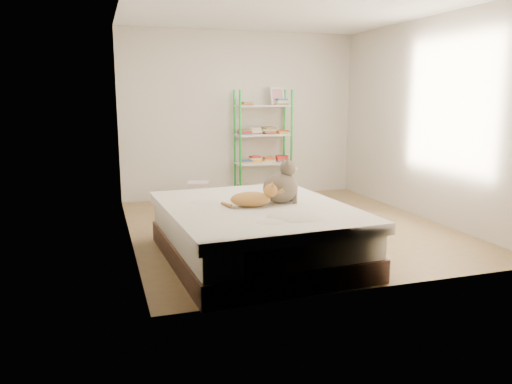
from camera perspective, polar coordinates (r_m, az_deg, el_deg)
name	(u,v)px	position (r m, az deg, el deg)	size (l,w,h in m)	color
room	(289,122)	(6.04, 3.80, 8.01)	(3.81, 4.21, 2.61)	#927452
bed	(256,232)	(4.97, -0.05, -4.61)	(1.85, 2.25, 0.55)	brown
orange_cat	(251,197)	(4.82, -0.63, -0.60)	(0.46, 0.25, 0.19)	gold
grey_cat	(281,181)	(4.98, 2.82, 1.21)	(0.32, 0.38, 0.44)	#786B53
shelf_unit	(263,147)	(7.94, 0.84, 5.14)	(0.88, 0.36, 1.74)	green
cardboard_box	(273,200)	(6.91, 2.00, -0.89)	(0.68, 0.70, 0.43)	#A18243
white_bin	(198,193)	(7.47, -6.60, -0.15)	(0.37, 0.34, 0.35)	white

